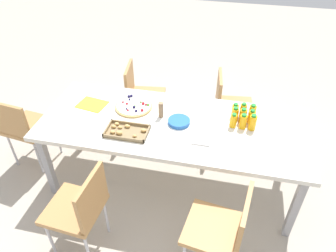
{
  "coord_description": "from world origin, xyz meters",
  "views": [
    {
      "loc": [
        -0.43,
        2.14,
        2.42
      ],
      "look_at": [
        0.02,
        0.08,
        0.76
      ],
      "focal_mm": 33.85,
      "sensor_mm": 36.0,
      "label": 1
    }
  ],
  "objects_px": {
    "juice_bottle_1": "(243,111)",
    "juice_bottle_3": "(252,117)",
    "chair_far_left": "(224,228)",
    "party_table": "(173,128)",
    "cardboard_tube": "(161,110)",
    "juice_bottle_7": "(243,121)",
    "chair_near_right": "(141,93)",
    "napkin_stack": "(201,139)",
    "chair_end": "(23,126)",
    "plate_stack": "(179,121)",
    "juice_bottle_8": "(233,121)",
    "juice_bottle_4": "(243,116)",
    "fruit_pizza": "(134,106)",
    "juice_bottle_0": "(252,112)",
    "snack_tray": "(126,131)",
    "juice_bottle_6": "(253,122)",
    "chair_far_right": "(81,207)",
    "juice_bottle_2": "(235,111)",
    "paper_folder": "(92,104)",
    "chair_near_left": "(228,103)",
    "juice_bottle_5": "(235,115)"
  },
  "relations": [
    {
      "from": "snack_tray",
      "to": "napkin_stack",
      "type": "distance_m",
      "value": 0.63
    },
    {
      "from": "juice_bottle_1",
      "to": "napkin_stack",
      "type": "height_order",
      "value": "juice_bottle_1"
    },
    {
      "from": "chair_near_right",
      "to": "napkin_stack",
      "type": "distance_m",
      "value": 1.26
    },
    {
      "from": "party_table",
      "to": "paper_folder",
      "type": "xyz_separation_m",
      "value": [
        0.8,
        -0.11,
        0.06
      ]
    },
    {
      "from": "chair_far_right",
      "to": "snack_tray",
      "type": "xyz_separation_m",
      "value": [
        -0.17,
        -0.63,
        0.25
      ]
    },
    {
      "from": "chair_end",
      "to": "juice_bottle_3",
      "type": "relative_size",
      "value": 6.09
    },
    {
      "from": "juice_bottle_4",
      "to": "juice_bottle_2",
      "type": "bearing_deg",
      "value": -43.46
    },
    {
      "from": "chair_far_right",
      "to": "juice_bottle_5",
      "type": "bearing_deg",
      "value": -42.12
    },
    {
      "from": "paper_folder",
      "to": "chair_near_left",
      "type": "bearing_deg",
      "value": -152.0
    },
    {
      "from": "party_table",
      "to": "fruit_pizza",
      "type": "relative_size",
      "value": 6.77
    },
    {
      "from": "chair_far_left",
      "to": "juice_bottle_0",
      "type": "height_order",
      "value": "juice_bottle_0"
    },
    {
      "from": "chair_near_right",
      "to": "juice_bottle_1",
      "type": "distance_m",
      "value": 1.28
    },
    {
      "from": "juice_bottle_6",
      "to": "snack_tray",
      "type": "distance_m",
      "value": 1.06
    },
    {
      "from": "juice_bottle_7",
      "to": "juice_bottle_8",
      "type": "relative_size",
      "value": 1.05
    },
    {
      "from": "chair_near_right",
      "to": "chair_end",
      "type": "bearing_deg",
      "value": -56.65
    },
    {
      "from": "snack_tray",
      "to": "plate_stack",
      "type": "xyz_separation_m",
      "value": [
        -0.41,
        -0.22,
        0.01
      ]
    },
    {
      "from": "juice_bottle_4",
      "to": "fruit_pizza",
      "type": "height_order",
      "value": "juice_bottle_4"
    },
    {
      "from": "juice_bottle_1",
      "to": "juice_bottle_6",
      "type": "relative_size",
      "value": 0.97
    },
    {
      "from": "juice_bottle_4",
      "to": "juice_bottle_0",
      "type": "bearing_deg",
      "value": -137.93
    },
    {
      "from": "chair_far_left",
      "to": "party_table",
      "type": "bearing_deg",
      "value": 42.02
    },
    {
      "from": "chair_far_right",
      "to": "cardboard_tube",
      "type": "xyz_separation_m",
      "value": [
        -0.4,
        -0.91,
        0.31
      ]
    },
    {
      "from": "juice_bottle_5",
      "to": "paper_folder",
      "type": "distance_m",
      "value": 1.32
    },
    {
      "from": "fruit_pizza",
      "to": "juice_bottle_5",
      "type": "bearing_deg",
      "value": 179.53
    },
    {
      "from": "chair_near_left",
      "to": "chair_end",
      "type": "bearing_deg",
      "value": -73.34
    },
    {
      "from": "juice_bottle_3",
      "to": "cardboard_tube",
      "type": "height_order",
      "value": "cardboard_tube"
    },
    {
      "from": "chair_end",
      "to": "plate_stack",
      "type": "distance_m",
      "value": 1.56
    },
    {
      "from": "juice_bottle_0",
      "to": "plate_stack",
      "type": "height_order",
      "value": "juice_bottle_0"
    },
    {
      "from": "juice_bottle_6",
      "to": "juice_bottle_1",
      "type": "bearing_deg",
      "value": -62.32
    },
    {
      "from": "juice_bottle_1",
      "to": "juice_bottle_3",
      "type": "relative_size",
      "value": 1.05
    },
    {
      "from": "juice_bottle_7",
      "to": "juice_bottle_5",
      "type": "bearing_deg",
      "value": -48.7
    },
    {
      "from": "juice_bottle_6",
      "to": "juice_bottle_4",
      "type": "bearing_deg",
      "value": -45.22
    },
    {
      "from": "chair_near_right",
      "to": "fruit_pizza",
      "type": "relative_size",
      "value": 2.42
    },
    {
      "from": "party_table",
      "to": "cardboard_tube",
      "type": "relative_size",
      "value": 15.8
    },
    {
      "from": "juice_bottle_6",
      "to": "cardboard_tube",
      "type": "height_order",
      "value": "same"
    },
    {
      "from": "chair_near_right",
      "to": "snack_tray",
      "type": "bearing_deg",
      "value": 2.63
    },
    {
      "from": "juice_bottle_1",
      "to": "fruit_pizza",
      "type": "distance_m",
      "value": 0.99
    },
    {
      "from": "chair_far_right",
      "to": "chair_near_left",
      "type": "xyz_separation_m",
      "value": [
        -0.97,
        -1.62,
        0.0
      ]
    },
    {
      "from": "chair_far_left",
      "to": "juice_bottle_0",
      "type": "relative_size",
      "value": 5.7
    },
    {
      "from": "juice_bottle_7",
      "to": "cardboard_tube",
      "type": "distance_m",
      "value": 0.71
    },
    {
      "from": "juice_bottle_8",
      "to": "juice_bottle_6",
      "type": "bearing_deg",
      "value": 179.98
    },
    {
      "from": "juice_bottle_2",
      "to": "snack_tray",
      "type": "distance_m",
      "value": 0.97
    },
    {
      "from": "juice_bottle_1",
      "to": "juice_bottle_8",
      "type": "relative_size",
      "value": 1.07
    },
    {
      "from": "chair_far_right",
      "to": "chair_near_left",
      "type": "relative_size",
      "value": 1.0
    },
    {
      "from": "juice_bottle_8",
      "to": "cardboard_tube",
      "type": "relative_size",
      "value": 0.91
    },
    {
      "from": "chair_far_right",
      "to": "chair_near_right",
      "type": "relative_size",
      "value": 1.0
    },
    {
      "from": "chair_end",
      "to": "chair_near_right",
      "type": "distance_m",
      "value": 1.26
    },
    {
      "from": "cardboard_tube",
      "to": "juice_bottle_7",
      "type": "bearing_deg",
      "value": 179.62
    },
    {
      "from": "chair_near_left",
      "to": "juice_bottle_0",
      "type": "bearing_deg",
      "value": 13.58
    },
    {
      "from": "juice_bottle_5",
      "to": "snack_tray",
      "type": "distance_m",
      "value": 0.94
    },
    {
      "from": "napkin_stack",
      "to": "paper_folder",
      "type": "distance_m",
      "value": 1.11
    }
  ]
}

